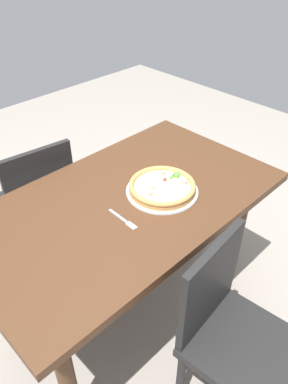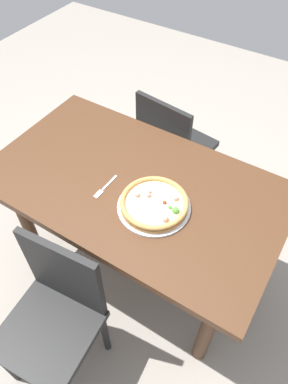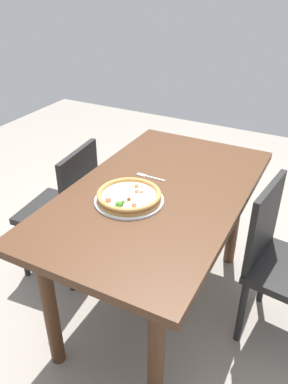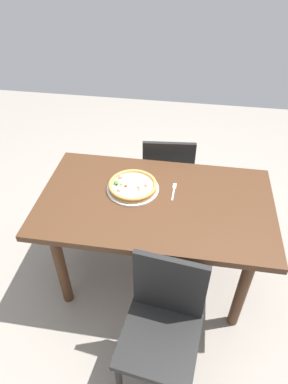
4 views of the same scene
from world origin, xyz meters
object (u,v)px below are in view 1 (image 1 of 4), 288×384
(dining_table, at_px, (126,218))
(chair_near, at_px, (37,202))
(pizza, at_px, (162,186))
(fork, at_px, (125,221))
(plate, at_px, (162,191))
(chair_far, at_px, (230,330))

(dining_table, bearing_deg, chair_near, -78.77)
(pizza, distance_m, fork, 0.26)
(chair_near, bearing_deg, plate, -61.13)
(pizza, bearing_deg, chair_far, 72.12)
(fork, bearing_deg, dining_table, 137.38)
(dining_table, xyz_separation_m, chair_far, (0.02, 0.63, -0.19))
(chair_near, bearing_deg, pizza, -61.03)
(dining_table, relative_size, chair_far, 1.63)
(pizza, bearing_deg, chair_near, -68.26)
(plate, bearing_deg, pizza, -177.06)
(dining_table, height_order, chair_far, chair_far)
(chair_near, xyz_separation_m, fork, (-0.02, 0.73, 0.30))
(chair_far, relative_size, pizza, 2.85)
(chair_near, height_order, pizza, chair_near)
(dining_table, relative_size, pizza, 4.66)
(chair_near, height_order, plate, chair_near)
(chair_far, xyz_separation_m, plate, (-0.18, -0.55, 0.31))
(fork, bearing_deg, plate, 97.47)
(dining_table, height_order, chair_near, chair_near)
(pizza, relative_size, fork, 1.85)
(chair_near, relative_size, chair_far, 1.00)
(chair_near, xyz_separation_m, chair_far, (-0.10, 1.25, 0.00))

